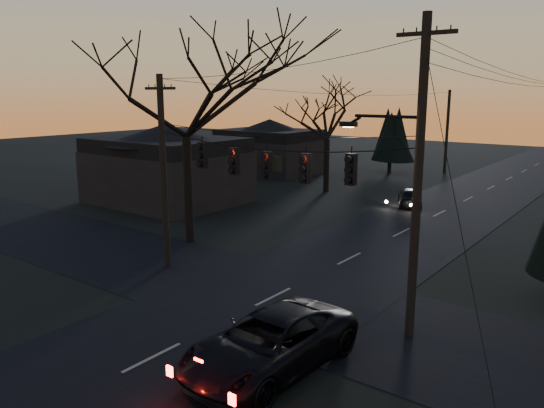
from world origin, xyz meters
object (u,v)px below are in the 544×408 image
Objects in this scene: bare_tree_left at (185,92)px; utility_pole_right at (409,336)px; sedan_oncoming_a at (410,197)px; utility_pole_far_l at (444,173)px; suv_near at (270,343)px; utility_pole_left at (168,267)px.

utility_pole_right is at bearing -14.53° from bare_tree_left.
sedan_oncoming_a is at bearing 69.73° from bare_tree_left.
utility_pole_right is at bearing -72.28° from utility_pole_far_l.
bare_tree_left reaches higher than sedan_oncoming_a.
utility_pole_far_l is 41.44m from suv_near.
utility_pole_left is 1.47× the size of suv_near.
utility_pole_far_l is at bearing 107.72° from utility_pole_right.
bare_tree_left reaches higher than utility_pole_far_l.
utility_pole_right is 20.66m from sedan_oncoming_a.
utility_pole_right reaches higher than utility_pole_left.
utility_pole_right is 1.25× the size of utility_pole_far_l.
bare_tree_left reaches higher than utility_pole_left.
utility_pole_far_l is 1.39× the size of suv_near.
utility_pole_left reaches higher than suv_near.
utility_pole_right is at bearing 87.90° from sedan_oncoming_a.
utility_pole_left is 0.77× the size of bare_tree_left.
bare_tree_left is 17.97m from sedan_oncoming_a.
bare_tree_left is at bearing 148.33° from suv_near.
suv_near is at bearing -77.19° from utility_pole_far_l.
bare_tree_left reaches higher than utility_pole_right.
sedan_oncoming_a is at bearing 106.86° from suv_near.
sedan_oncoming_a is (3.52, 19.04, 0.66)m from utility_pole_left.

